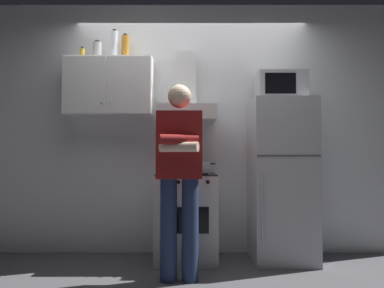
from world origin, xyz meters
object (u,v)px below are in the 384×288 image
object	(u,v)px
microwave	(281,87)
bottle_spice_jar	(83,54)
upper_cabinet	(111,88)
refrigerator	(282,180)
bottle_canister_steel	(98,51)
bottle_liquor_amber	(126,48)
range_hood	(187,102)
person_standing	(180,172)
stove_oven	(187,217)
cooking_pot	(200,167)
bottle_vodka_clear	(115,45)

from	to	relation	value
microwave	bottle_spice_jar	size ratio (longest dim) A/B	3.51
upper_cabinet	microwave	size ratio (longest dim) A/B	1.88
microwave	refrigerator	bearing A→B (deg)	-89.10
refrigerator	bottle_canister_steel	size ratio (longest dim) A/B	7.78
refrigerator	bottle_canister_steel	bearing A→B (deg)	175.25
bottle_liquor_amber	range_hood	bearing A→B (deg)	-3.62
refrigerator	bottle_liquor_amber	world-z (taller)	bottle_liquor_amber
person_standing	range_hood	bearing A→B (deg)	86.09
stove_oven	range_hood	bearing A→B (deg)	90.00
cooking_pot	bottle_spice_jar	world-z (taller)	bottle_spice_jar
refrigerator	bottle_vodka_clear	bearing A→B (deg)	175.90
upper_cabinet	bottle_canister_steel	size ratio (longest dim) A/B	4.38
cooking_pot	bottle_canister_steel	distance (m)	1.65
microwave	bottle_spice_jar	xyz separation A→B (m)	(-2.05, 0.13, 0.37)
bottle_liquor_amber	stove_oven	bearing A→B (deg)	-14.43
upper_cabinet	person_standing	size ratio (longest dim) A/B	0.55
person_standing	bottle_vodka_clear	world-z (taller)	bottle_vodka_clear
upper_cabinet	cooking_pot	size ratio (longest dim) A/B	2.99
refrigerator	person_standing	distance (m)	1.17
stove_oven	bottle_canister_steel	distance (m)	1.96
refrigerator	bottle_vodka_clear	world-z (taller)	bottle_vodka_clear
range_hood	refrigerator	xyz separation A→B (m)	(0.95, -0.13, -0.80)
bottle_canister_steel	bottle_spice_jar	bearing A→B (deg)	-175.63
stove_oven	upper_cabinet	bearing A→B (deg)	171.10
bottle_vodka_clear	stove_oven	bearing A→B (deg)	-9.24
range_hood	bottle_spice_jar	bearing A→B (deg)	178.94
range_hood	microwave	xyz separation A→B (m)	(0.95, -0.11, 0.14)
range_hood	refrigerator	bearing A→B (deg)	-7.55
person_standing	upper_cabinet	bearing A→B (deg)	135.74
microwave	cooking_pot	world-z (taller)	microwave
person_standing	bottle_liquor_amber	world-z (taller)	bottle_liquor_amber
stove_oven	bottle_liquor_amber	distance (m)	1.88
bottle_spice_jar	bottle_canister_steel	size ratio (longest dim) A/B	0.67
upper_cabinet	bottle_canister_steel	bearing A→B (deg)	167.30
cooking_pot	microwave	bearing A→B (deg)	9.57
range_hood	microwave	world-z (taller)	range_hood
bottle_vodka_clear	microwave	bearing A→B (deg)	-3.49
stove_oven	bottle_vodka_clear	bearing A→B (deg)	170.76
bottle_liquor_amber	person_standing	bearing A→B (deg)	-52.09
refrigerator	bottle_vodka_clear	xyz separation A→B (m)	(-1.71, 0.12, 1.40)
stove_oven	bottle_spice_jar	xyz separation A→B (m)	(-1.10, 0.15, 1.68)
bottle_canister_steel	bottle_liquor_amber	bearing A→B (deg)	1.81
stove_oven	refrigerator	world-z (taller)	refrigerator
upper_cabinet	microwave	world-z (taller)	upper_cabinet
upper_cabinet	range_hood	distance (m)	0.81
person_standing	cooking_pot	size ratio (longest dim) A/B	5.44
upper_cabinet	bottle_canister_steel	xyz separation A→B (m)	(-0.15, 0.03, 0.40)
cooking_pot	bottle_liquor_amber	size ratio (longest dim) A/B	1.08
range_hood	bottle_spice_jar	world-z (taller)	bottle_spice_jar
bottle_spice_jar	bottle_vodka_clear	xyz separation A→B (m)	(0.34, -0.02, 0.09)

